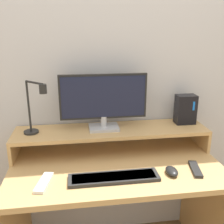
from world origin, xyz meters
TOP-DOWN VIEW (x-y plane):
  - wall_back at (0.00, 0.67)m, footprint 6.00×0.05m
  - desk at (0.00, 0.32)m, footprint 1.18×0.63m
  - monitor_shelf at (0.00, 0.50)m, footprint 1.18×0.27m
  - monitor at (-0.05, 0.51)m, footprint 0.52×0.13m
  - desk_lamp at (-0.44, 0.47)m, footprint 0.16×0.16m
  - router_dock at (0.49, 0.54)m, footprint 0.13×0.09m
  - keyboard at (-0.04, 0.16)m, footprint 0.46×0.11m
  - mouse at (0.27, 0.17)m, footprint 0.06×0.10m
  - remote_control at (-0.38, 0.17)m, footprint 0.09×0.18m
  - remote_secondary at (0.41, 0.19)m, footprint 0.08×0.17m

SIDE VIEW (x-z plane):
  - desk at x=0.00m, z-range 0.15..0.87m
  - remote_control at x=-0.38m, z-range 0.72..0.73m
  - remote_secondary at x=0.41m, z-range 0.72..0.73m
  - keyboard at x=-0.04m, z-range 0.72..0.74m
  - mouse at x=0.27m, z-range 0.72..0.75m
  - monitor_shelf at x=0.00m, z-range 0.77..0.91m
  - router_dock at x=0.49m, z-range 0.86..1.05m
  - desk_lamp at x=-0.44m, z-range 0.86..1.18m
  - monitor at x=-0.05m, z-range 0.88..1.21m
  - wall_back at x=0.00m, z-range 0.00..2.50m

